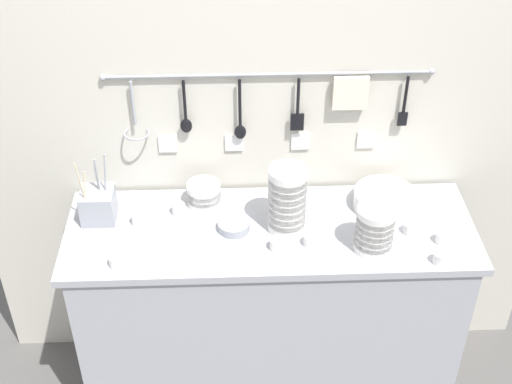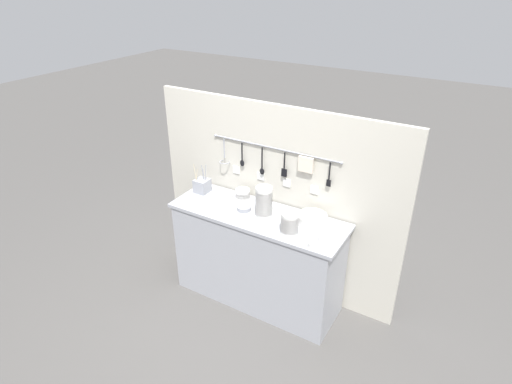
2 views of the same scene
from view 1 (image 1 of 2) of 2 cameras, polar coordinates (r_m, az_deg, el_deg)
ground_plane at (r=3.30m, az=0.97°, el=-14.99°), size 20.00×20.00×0.00m
counter at (r=2.96m, az=1.06°, el=-9.60°), size 1.53×0.51×0.90m
back_wall at (r=2.89m, az=0.86°, el=0.60°), size 2.33×0.11×1.77m
bowl_stack_wide_centre at (r=2.58m, az=2.50°, el=-0.57°), size 0.14×0.14×0.27m
bowl_stack_tall_left at (r=2.75m, az=-4.20°, el=-0.16°), size 0.13×0.13×0.09m
bowl_stack_short_front at (r=2.54m, az=9.47°, el=-2.94°), size 0.14×0.14×0.18m
plate_stack at (r=2.78m, az=10.23°, el=-0.60°), size 0.24×0.24×0.07m
steel_mixing_bowl at (r=2.64m, az=-1.79°, el=-2.68°), size 0.12×0.12×0.03m
cutlery_caddy at (r=2.73m, az=-12.51°, el=-0.99°), size 0.12×0.12×0.28m
cup_by_caddy at (r=2.68m, az=12.25°, el=-2.86°), size 0.05×0.05×0.04m
cup_centre at (r=2.58m, az=14.55°, el=-5.15°), size 0.05×0.05×0.04m
cup_back_right at (r=2.73m, az=-6.21°, el=-1.36°), size 0.05×0.05×0.04m
cup_front_right at (r=2.74m, az=2.14°, el=-0.92°), size 0.05×0.05×0.04m
cup_back_left at (r=2.58m, az=4.39°, el=-3.87°), size 0.05×0.05×0.04m
cup_beside_plates at (r=2.55m, az=1.67°, el=-4.21°), size 0.05×0.05×0.04m
cup_edge_far at (r=2.67m, az=14.72°, el=-3.56°), size 0.05×0.05×0.04m
cup_mid_row at (r=2.53m, az=-11.10°, el=-5.45°), size 0.05×0.05×0.04m
cup_edge_near at (r=2.70m, az=-9.39°, el=-2.13°), size 0.05×0.05×0.04m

